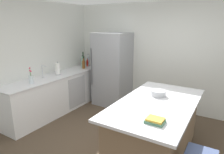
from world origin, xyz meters
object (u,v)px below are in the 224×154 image
gin_bottle (82,62)px  cookbook_stack (155,121)px  wine_bottle (83,61)px  refrigerator (112,69)px  hot_sauce_bottle (87,63)px  whiskey_bottle (84,64)px  soda_bottle (88,61)px  kitchen_island (155,129)px  mixing_bowl (158,93)px  flower_vase (31,79)px  paper_towel_roll (58,69)px  sink_faucet (43,71)px

gin_bottle → cookbook_stack: (2.85, -2.08, -0.10)m
gin_bottle → wine_bottle: bearing=115.6°
refrigerator → hot_sauce_bottle: 0.90m
gin_bottle → whiskey_bottle: gin_bottle is taller
refrigerator → soda_bottle: size_ratio=5.52×
kitchen_island → cookbook_stack: 0.83m
soda_bottle → cookbook_stack: (2.85, -2.35, -0.10)m
kitchen_island → gin_bottle: (-2.65, 1.43, 0.58)m
refrigerator → mixing_bowl: size_ratio=7.58×
gin_bottle → cookbook_stack: gin_bottle is taller
flower_vase → paper_towel_roll: 0.81m
kitchen_island → gin_bottle: 3.06m
sink_faucet → wine_bottle: bearing=91.0°
paper_towel_roll → sink_faucet: bearing=-97.9°
wine_bottle → mixing_bowl: size_ratio=1.69×
flower_vase → soda_bottle: (-0.11, 2.03, 0.04)m
hot_sauce_bottle → wine_bottle: bearing=-120.1°
refrigerator → wine_bottle: (-0.96, -0.01, 0.14)m
hot_sauce_bottle → whiskey_bottle: size_ratio=0.78×
refrigerator → gin_bottle: 0.92m
flower_vase → gin_bottle: flower_vase is taller
refrigerator → soda_bottle: refrigerator is taller
refrigerator → soda_bottle: 0.94m
sink_faucet → gin_bottle: gin_bottle is taller
sink_faucet → hot_sauce_bottle: bearing=88.7°
kitchen_island → soda_bottle: 3.21m
gin_bottle → whiskey_bottle: (0.12, -0.09, -0.03)m
refrigerator → flower_vase: (-0.81, -1.86, 0.07)m
whiskey_bottle → flower_vase: bearing=-90.6°
flower_vase → whiskey_bottle: size_ratio=1.15×
refrigerator → hot_sauce_bottle: bearing=174.2°
refrigerator → wine_bottle: refrigerator is taller
whiskey_bottle → soda_bottle: bearing=108.8°
refrigerator → whiskey_bottle: size_ratio=6.49×
hot_sauce_bottle → wine_bottle: (-0.06, -0.10, 0.08)m
flower_vase → paper_towel_roll: (-0.07, 0.80, 0.03)m
gin_bottle → cookbook_stack: size_ratio=1.45×
refrigerator → sink_faucet: bearing=-122.6°
flower_vase → soda_bottle: bearing=93.1°
wine_bottle → cookbook_stack: size_ratio=1.83×
kitchen_island → mixing_bowl: 0.58m
kitchen_island → wine_bottle: size_ratio=4.85×
sink_faucet → wine_bottle: (-0.02, 1.45, 0.01)m
gin_bottle → sink_faucet: bearing=-90.9°
hot_sauce_bottle → mixing_bowl: 2.89m
paper_towel_roll → cookbook_stack: 3.03m
kitchen_island → whiskey_bottle: size_ratio=7.00×
soda_bottle → hot_sauce_bottle: bearing=-73.9°
flower_vase → cookbook_stack: 2.76m
kitchen_island → gin_bottle: gin_bottle is taller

